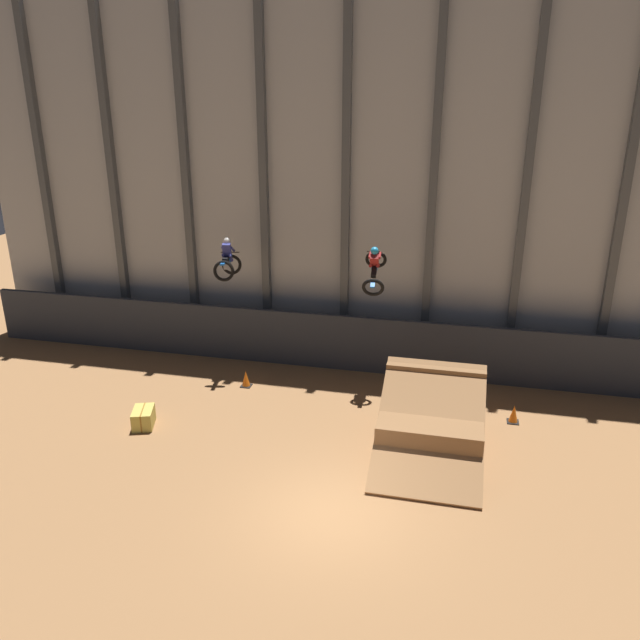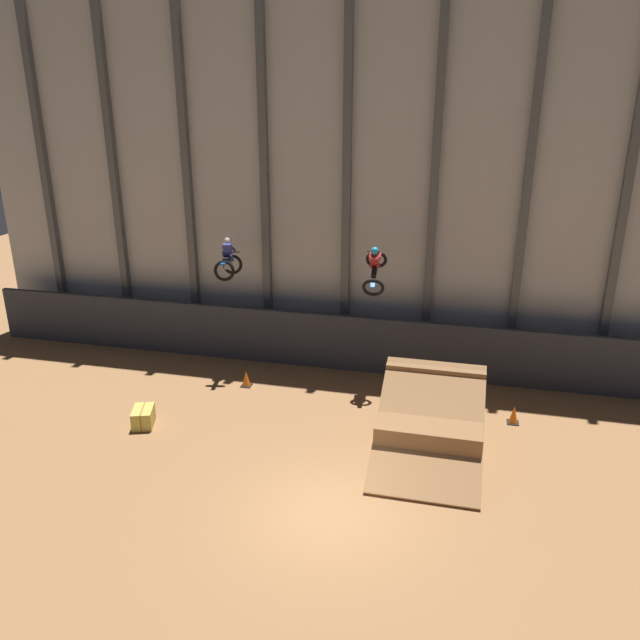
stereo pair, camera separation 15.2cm
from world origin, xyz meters
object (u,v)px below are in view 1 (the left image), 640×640
traffic_cone_near_ramp (246,379)px  hay_bale_trackside (143,418)px  traffic_cone_arena_edge (514,414)px  rider_bike_right_air (375,268)px  dirt_ramp (431,421)px  rider_bike_left_air (228,261)px

traffic_cone_near_ramp → hay_bale_trackside: bearing=-122.7°
traffic_cone_arena_edge → rider_bike_right_air: bearing=160.7°
dirt_ramp → rider_bike_left_air: 9.08m
traffic_cone_arena_edge → hay_bale_trackside: (-11.12, -2.83, -0.00)m
rider_bike_left_air → traffic_cone_arena_edge: 10.86m
traffic_cone_near_ramp → traffic_cone_arena_edge: size_ratio=1.00×
rider_bike_left_air → traffic_cone_near_ramp: size_ratio=3.08×
traffic_cone_arena_edge → dirt_ramp: bearing=-142.2°
traffic_cone_near_ramp → rider_bike_left_air: bearing=126.2°
rider_bike_right_air → traffic_cone_near_ramp: rider_bike_right_air is taller
rider_bike_left_air → traffic_cone_arena_edge: rider_bike_left_air is taller
rider_bike_left_air → hay_bale_trackside: rider_bike_left_air is taller
rider_bike_right_air → traffic_cone_arena_edge: bearing=-24.1°
rider_bike_right_air → traffic_cone_near_ramp: 5.91m
dirt_ramp → traffic_cone_arena_edge: dirt_ramp is taller
dirt_ramp → hay_bale_trackside: (-8.68, -0.93, -0.47)m
dirt_ramp → rider_bike_right_air: size_ratio=2.27×
traffic_cone_near_ramp → traffic_cone_arena_edge: 8.99m
dirt_ramp → rider_bike_left_air: (-7.54, 3.79, 3.35)m
traffic_cone_near_ramp → rider_bike_right_air: bearing=15.0°
traffic_cone_near_ramp → hay_bale_trackside: 3.97m
rider_bike_left_air → hay_bale_trackside: bearing=-113.4°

